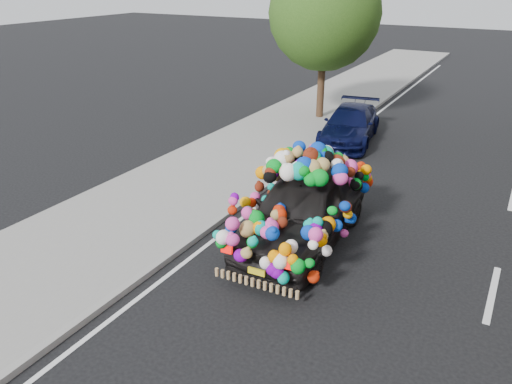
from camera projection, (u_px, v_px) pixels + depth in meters
ground at (312, 246)px, 10.79m from camera, size 100.00×100.00×0.00m
sidewalk at (157, 202)px, 12.69m from camera, size 4.00×60.00×0.12m
kerb at (221, 219)px, 11.82m from camera, size 0.15×60.00×0.13m
lane_markings at (492, 294)px, 9.18m from camera, size 6.00×50.00×0.01m
tree_near_sidewalk at (325, 14)px, 18.45m from camera, size 4.20×4.20×6.13m
plush_art_car at (304, 193)px, 10.60m from camera, size 2.40×4.81×2.19m
navy_sedan at (350, 125)px, 17.25m from camera, size 2.26×4.28×1.18m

